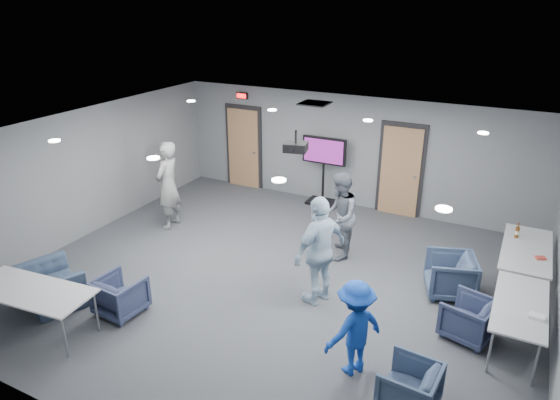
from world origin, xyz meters
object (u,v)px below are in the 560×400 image
at_px(person_d, 355,328).
at_px(table_right_b, 520,306).
at_px(chair_right_b, 468,318).
at_px(chair_front_a, 121,295).
at_px(table_right_a, 526,250).
at_px(tv_stand, 324,167).
at_px(person_c, 320,251).
at_px(bottle_right, 517,232).
at_px(chair_right_a, 450,275).
at_px(chair_front_b, 50,287).
at_px(table_front_left, 30,292).
at_px(projector, 296,147).
at_px(chair_right_c, 409,387).
at_px(person_b, 339,216).
at_px(person_a, 168,185).

bearing_deg(person_d, table_right_b, 162.87).
xyz_separation_m(chair_right_b, chair_front_a, (-5.11, -1.91, 0.00)).
distance_m(chair_front_a, table_right_a, 6.96).
bearing_deg(tv_stand, person_c, -68.36).
xyz_separation_m(table_right_a, table_right_b, (0.00, -1.90, -0.01)).
bearing_deg(chair_front_a, bottle_right, -138.61).
bearing_deg(tv_stand, chair_right_b, -44.39).
bearing_deg(bottle_right, table_right_a, -61.97).
xyz_separation_m(chair_right_a, chair_front_a, (-4.66, -2.99, -0.04)).
bearing_deg(table_right_a, table_right_b, -180.00).
bearing_deg(chair_front_b, table_front_left, 144.94).
relative_size(table_front_left, projector, 4.48).
height_order(chair_right_a, bottle_right, bottle_right).
relative_size(table_right_b, projector, 3.83).
height_order(chair_right_b, chair_right_c, chair_right_b).
height_order(table_front_left, projector, projector).
bearing_deg(person_b, chair_right_c, 17.04).
distance_m(person_d, table_right_b, 2.51).
bearing_deg(tv_stand, table_front_left, -106.25).
height_order(person_a, person_c, person_a).
bearing_deg(person_d, projector, -104.45).
xyz_separation_m(person_a, person_d, (5.20, -2.60, -0.28)).
bearing_deg(person_c, person_d, 59.20).
xyz_separation_m(chair_right_b, table_right_a, (0.65, 1.99, 0.37)).
bearing_deg(person_a, tv_stand, 131.71).
height_order(person_b, projector, projector).
relative_size(chair_right_c, table_right_a, 0.36).
bearing_deg(chair_right_b, person_d, -25.42).
relative_size(chair_right_c, table_front_left, 0.35).
relative_size(person_c, chair_right_c, 2.72).
relative_size(person_a, projector, 4.33).
bearing_deg(chair_right_b, person_c, -71.70).
bearing_deg(person_a, chair_front_a, 18.71).
height_order(table_right_a, table_front_left, same).
bearing_deg(table_front_left, chair_right_b, 20.05).
xyz_separation_m(chair_right_b, tv_stand, (-3.97, 3.89, 0.64)).
xyz_separation_m(chair_right_c, chair_front_b, (-5.88, -0.43, 0.02)).
distance_m(chair_right_b, table_right_a, 2.13).
bearing_deg(chair_right_b, person_a, -84.14).
bearing_deg(chair_front_b, person_b, -112.48).
xyz_separation_m(chair_front_a, tv_stand, (1.13, 5.80, 0.64)).
height_order(person_d, chair_front_b, person_d).
relative_size(person_a, tv_stand, 1.16).
distance_m(person_b, person_d, 3.27).
xyz_separation_m(table_right_a, tv_stand, (-4.62, 1.90, 0.27)).
bearing_deg(tv_stand, chair_front_b, -110.96).
bearing_deg(person_c, chair_right_c, 69.40).
bearing_deg(projector, person_b, 43.14).
bearing_deg(bottle_right, chair_right_a, -125.41).
bearing_deg(table_front_left, projector, 46.45).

